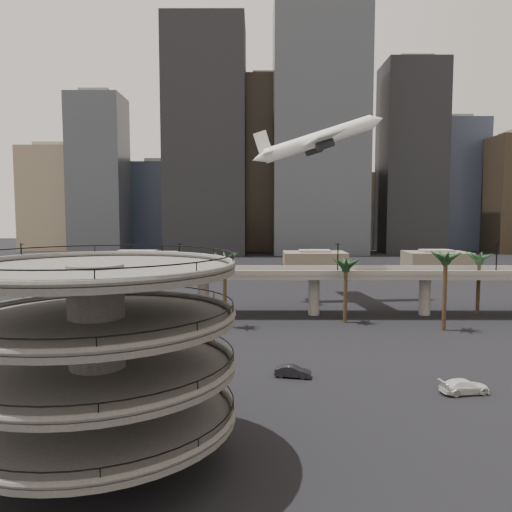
{
  "coord_description": "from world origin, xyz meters",
  "views": [
    {
      "loc": [
        -0.22,
        -42.89,
        20.33
      ],
      "look_at": [
        -0.43,
        28.0,
        14.11
      ],
      "focal_mm": 35.0,
      "sensor_mm": 36.0,
      "label": 1
    }
  ],
  "objects_px": {
    "airborne_jet": "(318,140)",
    "car_c": "(464,386)",
    "parking_ramp": "(97,344)",
    "overpass": "(259,278)",
    "car_b": "(293,371)",
    "car_a": "(193,378)"
  },
  "relations": [
    {
      "from": "parking_ramp",
      "to": "airborne_jet",
      "type": "xyz_separation_m",
      "value": [
        26.51,
        75.89,
        26.86
      ]
    },
    {
      "from": "overpass",
      "to": "car_c",
      "type": "relative_size",
      "value": 23.23
    },
    {
      "from": "car_b",
      "to": "car_c",
      "type": "xyz_separation_m",
      "value": [
        18.94,
        -5.46,
        0.07
      ]
    },
    {
      "from": "parking_ramp",
      "to": "overpass",
      "type": "distance_m",
      "value": 60.46
    },
    {
      "from": "parking_ramp",
      "to": "car_a",
      "type": "relative_size",
      "value": 4.66
    },
    {
      "from": "parking_ramp",
      "to": "overpass",
      "type": "height_order",
      "value": "parking_ramp"
    },
    {
      "from": "overpass",
      "to": "airborne_jet",
      "type": "distance_m",
      "value": 36.46
    },
    {
      "from": "airborne_jet",
      "to": "parking_ramp",
      "type": "bearing_deg",
      "value": -116.49
    },
    {
      "from": "parking_ramp",
      "to": "car_b",
      "type": "xyz_separation_m",
      "value": [
        17.15,
        21.17,
        -9.1
      ]
    },
    {
      "from": "car_a",
      "to": "parking_ramp",
      "type": "bearing_deg",
      "value": 168.93
    },
    {
      "from": "overpass",
      "to": "car_a",
      "type": "bearing_deg",
      "value": -101.06
    },
    {
      "from": "airborne_jet",
      "to": "car_b",
      "type": "relative_size",
      "value": 7.0
    },
    {
      "from": "car_b",
      "to": "car_c",
      "type": "height_order",
      "value": "car_c"
    },
    {
      "from": "parking_ramp",
      "to": "airborne_jet",
      "type": "relative_size",
      "value": 0.71
    },
    {
      "from": "parking_ramp",
      "to": "car_a",
      "type": "bearing_deg",
      "value": 74.65
    },
    {
      "from": "airborne_jet",
      "to": "car_c",
      "type": "xyz_separation_m",
      "value": [
        9.58,
        -60.18,
        -35.88
      ]
    },
    {
      "from": "car_a",
      "to": "car_c",
      "type": "height_order",
      "value": "same"
    },
    {
      "from": "overpass",
      "to": "car_c",
      "type": "height_order",
      "value": "overpass"
    },
    {
      "from": "overpass",
      "to": "car_b",
      "type": "relative_size",
      "value": 28.99
    },
    {
      "from": "car_b",
      "to": "airborne_jet",
      "type": "bearing_deg",
      "value": 1.78
    },
    {
      "from": "overpass",
      "to": "airborne_jet",
      "type": "height_order",
      "value": "airborne_jet"
    },
    {
      "from": "parking_ramp",
      "to": "overpass",
      "type": "relative_size",
      "value": 0.17
    }
  ]
}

